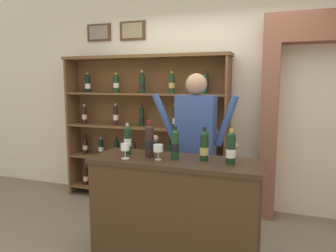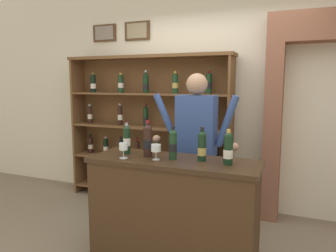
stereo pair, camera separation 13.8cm
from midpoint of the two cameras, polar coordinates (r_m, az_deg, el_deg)
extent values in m
cube|color=beige|center=(4.21, 8.81, 7.07)|extent=(12.00, 0.16, 3.11)
cube|color=#4C331E|center=(4.79, -10.44, 16.05)|extent=(0.37, 0.02, 0.23)
cube|color=gray|center=(4.77, -10.54, 16.07)|extent=(0.30, 0.01, 0.19)
cube|color=#4C331E|center=(4.53, -4.63, 16.63)|extent=(0.37, 0.02, 0.25)
cube|color=gray|center=(4.52, -4.71, 16.65)|extent=(0.30, 0.01, 0.20)
cube|color=brown|center=(4.82, -14.77, 0.06)|extent=(0.03, 0.32, 1.95)
cube|color=brown|center=(3.92, 12.08, -1.61)|extent=(0.03, 0.32, 1.95)
cube|color=brown|center=(4.38, -1.93, -0.44)|extent=(2.24, 0.02, 1.95)
cube|color=brown|center=(4.46, -2.69, -11.61)|extent=(2.18, 0.30, 0.03)
cylinder|color=black|center=(4.84, -12.83, -8.73)|extent=(0.07, 0.07, 0.21)
sphere|color=black|center=(4.81, -12.87, -7.45)|extent=(0.07, 0.07, 0.07)
cylinder|color=black|center=(4.80, -12.88, -7.11)|extent=(0.03, 0.03, 0.07)
cylinder|color=navy|center=(4.80, -12.89, -6.83)|extent=(0.03, 0.03, 0.03)
cylinder|color=beige|center=(4.85, -12.82, -8.94)|extent=(0.07, 0.07, 0.07)
cylinder|color=#19381E|center=(4.71, -10.66, -9.20)|extent=(0.07, 0.07, 0.20)
sphere|color=#19381E|center=(4.68, -10.69, -7.97)|extent=(0.07, 0.07, 0.07)
cylinder|color=#19381E|center=(4.67, -10.70, -7.62)|extent=(0.03, 0.03, 0.07)
cylinder|color=navy|center=(4.67, -10.71, -7.34)|extent=(0.03, 0.03, 0.03)
cylinder|color=beige|center=(4.71, -10.66, -9.24)|extent=(0.07, 0.07, 0.06)
cylinder|color=black|center=(4.60, -7.29, -9.50)|extent=(0.07, 0.07, 0.21)
sphere|color=black|center=(4.57, -7.31, -8.17)|extent=(0.07, 0.07, 0.07)
cylinder|color=black|center=(4.56, -7.32, -7.79)|extent=(0.03, 0.03, 0.07)
cylinder|color=#99999E|center=(4.55, -7.33, -7.47)|extent=(0.03, 0.03, 0.03)
cylinder|color=black|center=(4.61, -7.28, -9.84)|extent=(0.07, 0.07, 0.07)
cylinder|color=black|center=(4.44, -4.11, -10.17)|extent=(0.07, 0.07, 0.20)
sphere|color=black|center=(4.41, -4.12, -8.87)|extent=(0.07, 0.07, 0.07)
cylinder|color=black|center=(4.40, -4.13, -8.54)|extent=(0.03, 0.03, 0.06)
cylinder|color=#99999E|center=(4.39, -4.13, -8.27)|extent=(0.03, 0.03, 0.03)
cylinder|color=silver|center=(4.44, -4.11, -10.16)|extent=(0.07, 0.07, 0.06)
cylinder|color=black|center=(4.40, -1.11, -10.20)|extent=(0.07, 0.07, 0.21)
sphere|color=black|center=(4.37, -1.11, -8.79)|extent=(0.07, 0.07, 0.07)
cylinder|color=black|center=(4.36, -1.11, -8.34)|extent=(0.03, 0.03, 0.08)
cylinder|color=#99999E|center=(4.35, -1.11, -7.95)|extent=(0.03, 0.03, 0.03)
cylinder|color=silver|center=(4.40, -1.11, -10.08)|extent=(0.07, 0.07, 0.07)
cylinder|color=black|center=(4.30, 2.16, -10.77)|extent=(0.07, 0.07, 0.20)
sphere|color=black|center=(4.26, 2.17, -9.43)|extent=(0.07, 0.07, 0.07)
cylinder|color=black|center=(4.25, 2.17, -8.97)|extent=(0.03, 0.03, 0.08)
cylinder|color=#B79338|center=(4.25, 2.17, -8.57)|extent=(0.03, 0.03, 0.03)
cylinder|color=silver|center=(4.30, 2.16, -10.74)|extent=(0.07, 0.07, 0.06)
cylinder|color=#19381E|center=(4.20, 5.81, -11.27)|extent=(0.07, 0.07, 0.20)
sphere|color=#19381E|center=(4.16, 5.84, -9.89)|extent=(0.07, 0.07, 0.07)
cylinder|color=#19381E|center=(4.15, 5.84, -9.51)|extent=(0.03, 0.03, 0.07)
cylinder|color=black|center=(4.15, 5.85, -9.17)|extent=(0.03, 0.03, 0.03)
cylinder|color=silver|center=(4.20, 5.81, -11.57)|extent=(0.07, 0.07, 0.06)
cylinder|color=#19381E|center=(4.11, 9.21, -11.73)|extent=(0.07, 0.07, 0.21)
sphere|color=#19381E|center=(4.07, 9.24, -10.29)|extent=(0.07, 0.07, 0.07)
cylinder|color=#19381E|center=(4.06, 9.25, -9.87)|extent=(0.03, 0.03, 0.07)
cylinder|color=#B79338|center=(4.05, 9.26, -9.51)|extent=(0.03, 0.03, 0.03)
cylinder|color=beige|center=(4.11, 9.21, -11.69)|extent=(0.07, 0.07, 0.07)
cube|color=brown|center=(4.33, -2.73, -6.06)|extent=(2.18, 0.30, 0.02)
cylinder|color=black|center=(4.79, -12.88, -3.53)|extent=(0.07, 0.07, 0.20)
sphere|color=black|center=(4.77, -12.92, -2.31)|extent=(0.07, 0.07, 0.07)
cylinder|color=black|center=(4.77, -12.93, -1.96)|extent=(0.03, 0.03, 0.07)
cylinder|color=black|center=(4.76, -12.94, -1.65)|extent=(0.03, 0.03, 0.03)
cylinder|color=beige|center=(4.79, -12.88, -3.60)|extent=(0.07, 0.07, 0.06)
cylinder|color=black|center=(4.65, -10.21, -3.85)|extent=(0.07, 0.07, 0.19)
sphere|color=black|center=(4.63, -10.24, -2.62)|extent=(0.07, 0.07, 0.07)
cylinder|color=black|center=(4.62, -10.25, -2.31)|extent=(0.03, 0.03, 0.06)
cylinder|color=#99999E|center=(4.62, -10.25, -2.05)|extent=(0.03, 0.03, 0.03)
cylinder|color=silver|center=(4.65, -10.21, -3.97)|extent=(0.07, 0.07, 0.06)
cylinder|color=black|center=(4.50, -7.52, -4.17)|extent=(0.07, 0.07, 0.19)
sphere|color=black|center=(4.48, -7.55, -2.89)|extent=(0.07, 0.07, 0.07)
cylinder|color=black|center=(4.47, -7.56, -2.45)|extent=(0.03, 0.03, 0.08)
cylinder|color=black|center=(4.47, -7.56, -2.07)|extent=(0.03, 0.03, 0.03)
cylinder|color=silver|center=(4.50, -7.52, -4.15)|extent=(0.07, 0.07, 0.06)
cylinder|color=black|center=(4.35, -4.61, -4.49)|extent=(0.07, 0.07, 0.20)
sphere|color=black|center=(4.33, -4.63, -3.11)|extent=(0.07, 0.07, 0.07)
cylinder|color=black|center=(4.32, -4.63, -2.67)|extent=(0.03, 0.03, 0.08)
cylinder|color=maroon|center=(4.31, -4.64, -2.27)|extent=(0.03, 0.03, 0.03)
cylinder|color=beige|center=(4.35, -4.61, -4.46)|extent=(0.07, 0.07, 0.06)
cylinder|color=#19381E|center=(4.23, -0.87, -4.82)|extent=(0.07, 0.07, 0.20)
sphere|color=#19381E|center=(4.21, -0.87, -3.42)|extent=(0.07, 0.07, 0.07)
cylinder|color=#19381E|center=(4.21, -0.87, -2.98)|extent=(0.03, 0.03, 0.08)
cylinder|color=#B79338|center=(4.20, -0.87, -2.61)|extent=(0.03, 0.03, 0.03)
cylinder|color=tan|center=(4.24, -0.87, -4.98)|extent=(0.07, 0.07, 0.06)
cylinder|color=black|center=(4.13, 1.98, -5.11)|extent=(0.07, 0.07, 0.20)
sphere|color=black|center=(4.11, 1.99, -3.65)|extent=(0.07, 0.07, 0.07)
cylinder|color=black|center=(4.10, 1.99, -3.16)|extent=(0.03, 0.03, 0.08)
cylinder|color=black|center=(4.10, 1.99, -2.72)|extent=(0.04, 0.04, 0.03)
cylinder|color=silver|center=(4.14, 1.98, -5.21)|extent=(0.07, 0.07, 0.06)
cylinder|color=black|center=(4.07, 6.08, -5.41)|extent=(0.07, 0.07, 0.20)
sphere|color=black|center=(4.04, 6.10, -3.96)|extent=(0.07, 0.07, 0.07)
cylinder|color=black|center=(4.04, 6.11, -3.56)|extent=(0.03, 0.03, 0.07)
cylinder|color=#99999E|center=(4.03, 6.11, -3.22)|extent=(0.03, 0.03, 0.03)
cylinder|color=beige|center=(4.07, 6.07, -5.78)|extent=(0.07, 0.07, 0.06)
cylinder|color=black|center=(4.05, 9.56, -5.55)|extent=(0.07, 0.07, 0.20)
sphere|color=black|center=(4.02, 9.60, -4.11)|extent=(0.07, 0.07, 0.07)
cylinder|color=black|center=(4.02, 9.60, -3.78)|extent=(0.03, 0.03, 0.06)
cylinder|color=#B79338|center=(4.01, 9.61, -3.51)|extent=(0.03, 0.03, 0.03)
cylinder|color=silver|center=(4.05, 9.56, -5.78)|extent=(0.07, 0.07, 0.06)
cube|color=brown|center=(4.24, -2.77, -0.25)|extent=(2.18, 0.30, 0.02)
cylinder|color=black|center=(4.68, -12.98, 1.79)|extent=(0.07, 0.07, 0.21)
sphere|color=black|center=(4.66, -13.02, 3.17)|extent=(0.07, 0.07, 0.07)
cylinder|color=black|center=(4.66, -13.03, 3.45)|extent=(0.03, 0.03, 0.06)
cylinder|color=#99999E|center=(4.66, -13.04, 3.69)|extent=(0.03, 0.03, 0.03)
cylinder|color=beige|center=(4.68, -12.97, 1.67)|extent=(0.07, 0.07, 0.07)
cylinder|color=black|center=(4.40, -7.67, 1.64)|extent=(0.07, 0.07, 0.23)
sphere|color=black|center=(4.39, -7.70, 3.20)|extent=(0.07, 0.07, 0.07)
cylinder|color=black|center=(4.39, -7.71, 3.54)|extent=(0.03, 0.03, 0.07)
cylinder|color=#99999E|center=(4.39, -7.71, 3.84)|extent=(0.04, 0.04, 0.03)
cylinder|color=silver|center=(4.40, -7.67, 1.58)|extent=(0.07, 0.07, 0.07)
cylinder|color=black|center=(4.27, -3.09, 1.45)|extent=(0.07, 0.07, 0.22)
sphere|color=black|center=(4.26, -3.10, 2.98)|extent=(0.07, 0.07, 0.07)
cylinder|color=black|center=(4.26, -3.10, 3.47)|extent=(0.03, 0.03, 0.08)
cylinder|color=maroon|center=(4.25, -3.11, 3.90)|extent=(0.03, 0.03, 0.03)
cylinder|color=black|center=(4.27, -3.09, 1.10)|extent=(0.07, 0.07, 0.07)
cylinder|color=black|center=(4.06, 2.86, 1.16)|extent=(0.07, 0.07, 0.22)
sphere|color=black|center=(4.05, 2.87, 2.83)|extent=(0.07, 0.07, 0.07)
cylinder|color=black|center=(4.05, 2.87, 3.34)|extent=(0.03, 0.03, 0.08)
cylinder|color=#B79338|center=(4.05, 2.88, 3.80)|extent=(0.04, 0.04, 0.03)
cylinder|color=silver|center=(4.07, 2.86, 0.94)|extent=(0.07, 0.07, 0.07)
cylinder|color=#19381E|center=(3.97, 8.98, 0.79)|extent=(0.07, 0.07, 0.21)
sphere|color=#19381E|center=(3.96, 9.01, 2.35)|extent=(0.07, 0.07, 0.07)
cylinder|color=#19381E|center=(3.96, 9.03, 2.89)|extent=(0.03, 0.03, 0.08)
cylinder|color=#99999E|center=(3.95, 9.04, 3.35)|extent=(0.03, 0.03, 0.03)
cylinder|color=silver|center=(3.97, 8.97, 0.49)|extent=(0.07, 0.07, 0.07)
cube|color=brown|center=(4.20, -2.81, 5.75)|extent=(2.18, 0.30, 0.02)
cylinder|color=black|center=(4.62, -12.40, 7.23)|extent=(0.08, 0.08, 0.21)
sphere|color=black|center=(4.62, -12.45, 8.61)|extent=(0.07, 0.07, 0.07)
cylinder|color=black|center=(4.62, -12.45, 8.89)|extent=(0.03, 0.03, 0.06)
cylinder|color=#B79338|center=(4.62, -12.46, 9.11)|extent=(0.03, 0.03, 0.03)
cylinder|color=silver|center=(4.62, -12.40, 7.00)|extent=(0.08, 0.08, 0.07)
cylinder|color=#19381E|center=(4.40, -7.55, 7.26)|extent=(0.08, 0.08, 0.20)
sphere|color=#19381E|center=(4.40, -7.58, 8.66)|extent=(0.07, 0.07, 0.07)
cylinder|color=#19381E|center=(4.40, -7.58, 8.98)|extent=(0.03, 0.03, 0.06)
cylinder|color=#B79338|center=(4.40, -7.59, 9.25)|extent=(0.04, 0.04, 0.03)
cylinder|color=silver|center=(4.40, -7.55, 7.22)|extent=(0.08, 0.08, 0.06)
cylinder|color=black|center=(4.18, -3.03, 7.34)|extent=(0.08, 0.08, 0.21)
sphere|color=black|center=(4.18, -3.04, 8.85)|extent=(0.07, 0.07, 0.07)
cylinder|color=black|center=(4.18, -3.05, 9.33)|extent=(0.03, 0.03, 0.08)
cylinder|color=#99999E|center=(4.18, -3.05, 9.76)|extent=(0.03, 0.03, 0.03)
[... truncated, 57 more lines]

